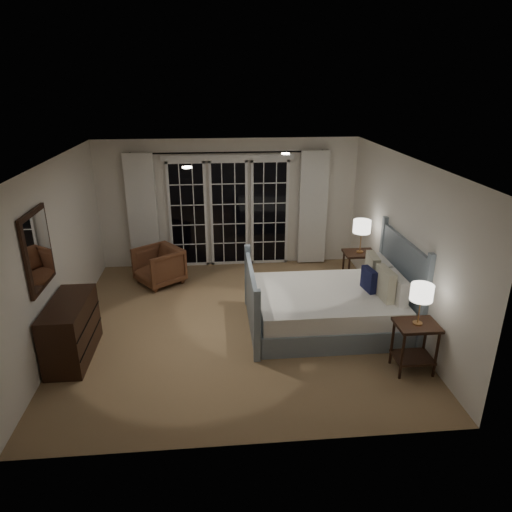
{
  "coord_description": "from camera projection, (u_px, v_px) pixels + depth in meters",
  "views": [
    {
      "loc": [
        -0.26,
        -6.17,
        3.53
      ],
      "look_at": [
        0.32,
        0.16,
        1.05
      ],
      "focal_mm": 32.0,
      "sensor_mm": 36.0,
      "label": 1
    }
  ],
  "objects": [
    {
      "name": "floor",
      "position": [
        236.0,
        324.0,
        7.03
      ],
      "size": [
        5.0,
        5.0,
        0.0
      ],
      "primitive_type": "plane",
      "color": "#90794E",
      "rests_on": "ground"
    },
    {
      "name": "curtain_left",
      "position": [
        143.0,
        212.0,
        8.68
      ],
      "size": [
        0.55,
        0.1,
        2.25
      ],
      "primitive_type": "cube",
      "color": "white",
      "rests_on": "curtain_rod"
    },
    {
      "name": "nightstand_left",
      "position": [
        415.0,
        340.0,
        5.76
      ],
      "size": [
        0.52,
        0.42,
        0.68
      ],
      "color": "black",
      "rests_on": "floor"
    },
    {
      "name": "wall_back",
      "position": [
        229.0,
        204.0,
        8.9
      ],
      "size": [
        5.0,
        0.02,
        2.5
      ],
      "primitive_type": "cube",
      "color": "silver",
      "rests_on": "floor"
    },
    {
      "name": "bed",
      "position": [
        330.0,
        305.0,
        6.87
      ],
      "size": [
        2.31,
        1.66,
        1.35
      ],
      "color": "gray",
      "rests_on": "floor"
    },
    {
      "name": "nightstand_right",
      "position": [
        359.0,
        265.0,
        8.05
      ],
      "size": [
        0.54,
        0.43,
        0.7
      ],
      "color": "black",
      "rests_on": "floor"
    },
    {
      "name": "curtain_right",
      "position": [
        313.0,
        208.0,
        8.96
      ],
      "size": [
        0.55,
        0.1,
        2.25
      ],
      "primitive_type": "cube",
      "color": "white",
      "rests_on": "curtain_rod"
    },
    {
      "name": "downlight_b",
      "position": [
        187.0,
        167.0,
        5.7
      ],
      "size": [
        0.12,
        0.12,
        0.01
      ],
      "primitive_type": "cylinder",
      "color": "white",
      "rests_on": "ceiling"
    },
    {
      "name": "mirror",
      "position": [
        38.0,
        250.0,
        5.63
      ],
      "size": [
        0.05,
        0.85,
        1.0
      ],
      "color": "black",
      "rests_on": "wall_left"
    },
    {
      "name": "wall_front",
      "position": [
        248.0,
        340.0,
        4.26
      ],
      "size": [
        5.0,
        0.02,
        2.5
      ],
      "primitive_type": "cube",
      "color": "silver",
      "rests_on": "floor"
    },
    {
      "name": "wall_left",
      "position": [
        56.0,
        253.0,
        6.36
      ],
      "size": [
        0.02,
        5.0,
        2.5
      ],
      "primitive_type": "cube",
      "color": "silver",
      "rests_on": "floor"
    },
    {
      "name": "downlight_a",
      "position": [
        286.0,
        154.0,
        6.75
      ],
      "size": [
        0.12,
        0.12,
        0.01
      ],
      "primitive_type": "cylinder",
      "color": "white",
      "rests_on": "ceiling"
    },
    {
      "name": "ceiling",
      "position": [
        233.0,
        161.0,
        6.12
      ],
      "size": [
        5.0,
        5.0,
        0.0
      ],
      "primitive_type": "plane",
      "rotation": [
        3.14,
        0.0,
        0.0
      ],
      "color": "white",
      "rests_on": "wall_back"
    },
    {
      "name": "french_doors",
      "position": [
        229.0,
        212.0,
        8.92
      ],
      "size": [
        2.5,
        0.04,
        2.2
      ],
      "color": "black",
      "rests_on": "wall_back"
    },
    {
      "name": "armchair",
      "position": [
        159.0,
        266.0,
        8.31
      ],
      "size": [
        1.03,
        1.03,
        0.68
      ],
      "primitive_type": "imported",
      "rotation": [
        0.0,
        0.0,
        -0.93
      ],
      "color": "brown",
      "rests_on": "floor"
    },
    {
      "name": "wall_right",
      "position": [
        403.0,
        242.0,
        6.79
      ],
      "size": [
        0.02,
        5.0,
        2.5
      ],
      "primitive_type": "cube",
      "color": "silver",
      "rests_on": "floor"
    },
    {
      "name": "lamp_right",
      "position": [
        362.0,
        227.0,
        7.8
      ],
      "size": [
        0.3,
        0.3,
        0.58
      ],
      "color": "tan",
      "rests_on": "nightstand_right"
    },
    {
      "name": "curtain_rod",
      "position": [
        228.0,
        153.0,
        8.44
      ],
      "size": [
        3.5,
        0.03,
        0.03
      ],
      "primitive_type": "cylinder",
      "rotation": [
        0.0,
        1.57,
        0.0
      ],
      "color": "black",
      "rests_on": "wall_back"
    },
    {
      "name": "lamp_left",
      "position": [
        422.0,
        293.0,
        5.52
      ],
      "size": [
        0.28,
        0.28,
        0.53
      ],
      "color": "tan",
      "rests_on": "nightstand_left"
    },
    {
      "name": "dresser",
      "position": [
        71.0,
        330.0,
        6.06
      ],
      "size": [
        0.49,
        1.15,
        0.82
      ],
      "color": "black",
      "rests_on": "floor"
    }
  ]
}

